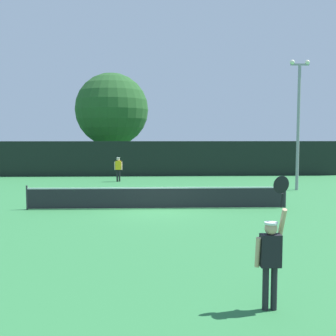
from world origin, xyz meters
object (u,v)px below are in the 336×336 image
at_px(tennis_ball, 209,196).
at_px(parked_car_far, 251,161).
at_px(player_receiving, 118,167).
at_px(parked_car_mid, 174,161).
at_px(light_pole, 298,116).
at_px(large_tree, 112,110).
at_px(player_serving, 271,252).
at_px(parked_car_near, 78,160).

relative_size(tennis_ball, parked_car_far, 0.02).
height_order(player_receiving, parked_car_mid, player_receiving).
distance_m(player_receiving, light_pole, 12.61).
xyz_separation_m(light_pole, parked_car_mid, (-6.53, 15.71, -3.64)).
bearing_deg(player_receiving, large_tree, -82.03).
height_order(player_serving, tennis_ball, player_serving).
height_order(large_tree, parked_car_far, large_tree).
bearing_deg(large_tree, player_serving, -79.22).
height_order(light_pole, parked_car_near, light_pole).
xyz_separation_m(large_tree, parked_car_far, (13.63, 1.44, -4.91)).
bearing_deg(tennis_ball, parked_car_mid, 92.66).
distance_m(player_serving, large_tree, 32.11).
bearing_deg(light_pole, parked_car_near, 133.24).
height_order(player_serving, large_tree, large_tree).
height_order(light_pole, parked_car_far, light_pole).
xyz_separation_m(parked_car_mid, parked_car_far, (7.69, 0.24, 0.00)).
relative_size(light_pole, parked_car_near, 1.80).
distance_m(parked_car_mid, parked_car_far, 7.69).
height_order(tennis_ball, parked_car_mid, parked_car_mid).
bearing_deg(player_receiving, parked_car_mid, -113.01).
relative_size(parked_car_mid, parked_car_far, 1.01).
bearing_deg(parked_car_near, tennis_ball, -59.16).
relative_size(player_serving, parked_car_mid, 0.58).
bearing_deg(large_tree, tennis_ball, -68.34).
height_order(player_serving, parked_car_near, player_serving).
height_order(player_receiving, parked_car_near, player_receiving).
distance_m(player_receiving, parked_car_mid, 11.76).
xyz_separation_m(light_pole, large_tree, (-12.47, 14.51, 1.26)).
relative_size(player_serving, tennis_ball, 37.02).
bearing_deg(tennis_ball, light_pole, 24.56).
height_order(player_serving, parked_car_mid, player_serving).
relative_size(large_tree, parked_car_near, 2.12).
bearing_deg(parked_car_mid, light_pole, -61.83).
height_order(player_receiving, tennis_ball, player_receiving).
bearing_deg(parked_car_near, parked_car_mid, -5.66).
xyz_separation_m(parked_car_near, parked_car_mid, (9.61, -1.45, 0.00)).
height_order(tennis_ball, light_pole, light_pole).
distance_m(parked_car_near, parked_car_mid, 9.72).
bearing_deg(parked_car_far, large_tree, -170.30).
bearing_deg(tennis_ball, player_serving, -93.45).
bearing_deg(parked_car_far, light_pole, -90.48).
distance_m(light_pole, parked_car_far, 16.41).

